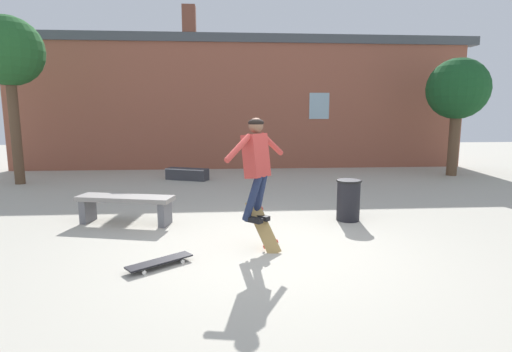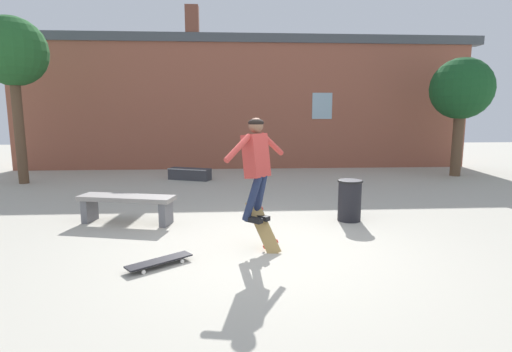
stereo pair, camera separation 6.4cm
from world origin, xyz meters
name	(u,v)px [view 1 (the left image)]	position (x,y,z in m)	size (l,w,h in m)	color
ground_plane	(267,251)	(0.00, 0.00, 0.00)	(40.00, 40.00, 0.00)	#B2AD9E
building_backdrop	(242,101)	(-0.01, 8.69, 2.36)	(16.67, 0.52, 5.49)	#93513D
tree_right	(458,90)	(6.51, 6.50, 2.63)	(1.85, 1.85, 3.61)	brown
tree_left	(8,53)	(-6.30, 5.94, 3.51)	(1.82, 1.82, 4.49)	brown
park_bench	(125,204)	(-2.37, 1.63, 0.36)	(1.77, 0.83, 0.50)	gray
skate_ledge	(187,174)	(-1.72, 6.28, 0.17)	(1.31, 0.83, 0.34)	#38383D
trash_bin	(348,199)	(1.65, 1.54, 0.40)	(0.46, 0.46, 0.75)	black
skater	(256,160)	(-0.15, 0.12, 1.30)	(0.92, 1.01, 1.47)	#B23833
skateboard_flipping	(263,227)	(-0.05, 0.09, 0.33)	(0.50, 0.42, 0.78)	#AD894C
skateboard_resting	(160,261)	(-1.44, -0.48, 0.07)	(0.82, 0.69, 0.08)	black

